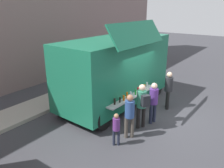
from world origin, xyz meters
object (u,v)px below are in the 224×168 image
object	(u,v)px
food_truck_main	(116,70)
customer_mid_with_backpack	(142,102)
customer_rear_waiting	(130,113)
child_near_queue	(116,127)
trash_bin	(121,68)
customer_front_ordering	(154,99)
customer_extra_browsing	(169,87)

from	to	relation	value
food_truck_main	customer_mid_with_backpack	world-z (taller)	food_truck_main
food_truck_main	customer_rear_waiting	world-z (taller)	food_truck_main
food_truck_main	child_near_queue	xyz separation A→B (m)	(-2.78, -1.98, -0.98)
food_truck_main	trash_bin	bearing A→B (deg)	31.92
customer_rear_waiting	food_truck_main	bearing A→B (deg)	4.15
customer_front_ordering	customer_rear_waiting	bearing A→B (deg)	95.98
food_truck_main	child_near_queue	world-z (taller)	food_truck_main
customer_front_ordering	customer_extra_browsing	size ratio (longest dim) A/B	0.97
customer_mid_with_backpack	child_near_queue	xyz separation A→B (m)	(-1.49, 0.12, -0.37)
customer_front_ordering	food_truck_main	bearing A→B (deg)	-2.89
customer_rear_waiting	customer_mid_with_backpack	bearing A→B (deg)	-41.94
customer_extra_browsing	food_truck_main	bearing A→B (deg)	-3.88
child_near_queue	customer_rear_waiting	bearing A→B (deg)	-44.37
trash_bin	customer_front_ordering	distance (m)	6.54
customer_front_ordering	child_near_queue	size ratio (longest dim) A/B	1.43
customer_mid_with_backpack	customer_rear_waiting	size ratio (longest dim) A/B	1.07
customer_mid_with_backpack	customer_rear_waiting	distance (m)	0.84
customer_mid_with_backpack	child_near_queue	world-z (taller)	customer_mid_with_backpack
food_truck_main	customer_rear_waiting	distance (m)	3.05
customer_front_ordering	customer_rear_waiting	distance (m)	1.49
food_truck_main	child_near_queue	distance (m)	3.55
customer_front_ordering	customer_extra_browsing	distance (m)	1.62
trash_bin	child_near_queue	bearing A→B (deg)	-147.65
customer_rear_waiting	child_near_queue	world-z (taller)	customer_rear_waiting
food_truck_main	child_near_queue	size ratio (longest dim) A/B	4.97
food_truck_main	customer_front_ordering	size ratio (longest dim) A/B	3.48
customer_front_ordering	customer_rear_waiting	xyz separation A→B (m)	(-1.48, 0.18, -0.02)
trash_bin	customer_front_ordering	size ratio (longest dim) A/B	0.63
customer_rear_waiting	trash_bin	bearing A→B (deg)	-4.62
child_near_queue	customer_mid_with_backpack	bearing A→B (deg)	-40.50
customer_mid_with_backpack	child_near_queue	distance (m)	1.54
food_truck_main	trash_bin	distance (m)	4.77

